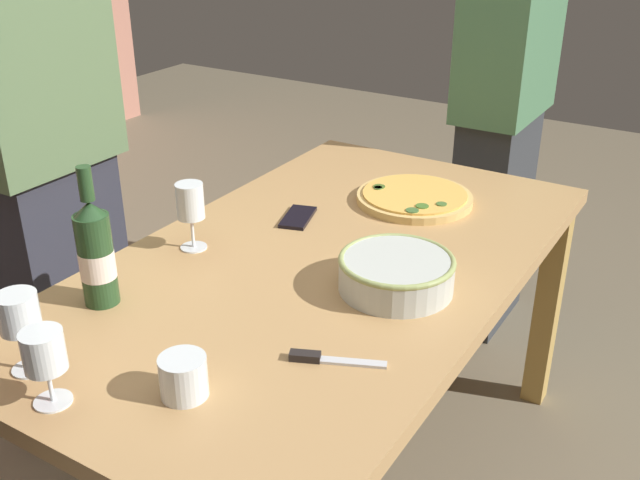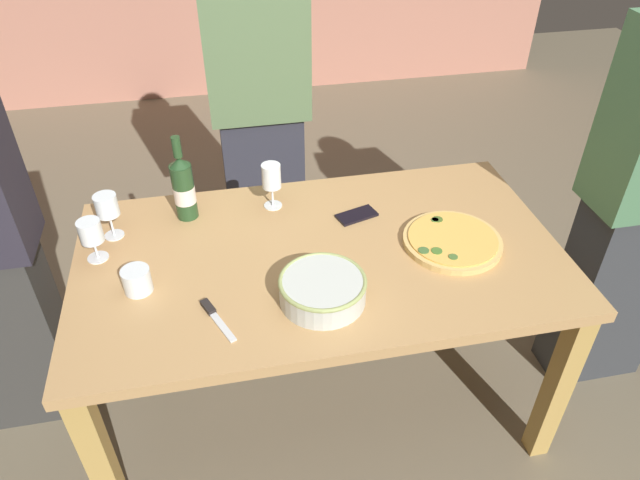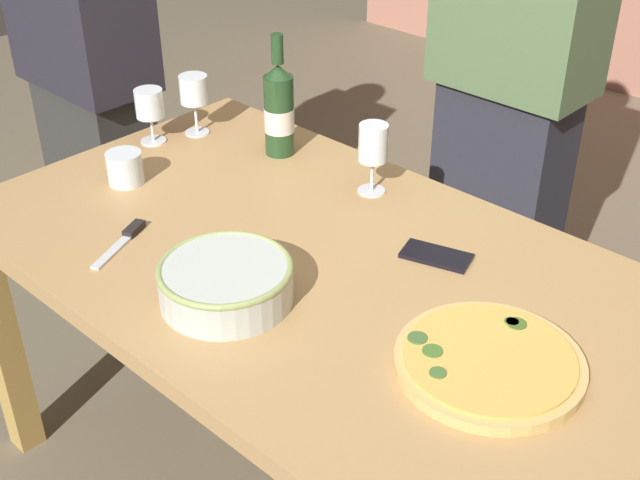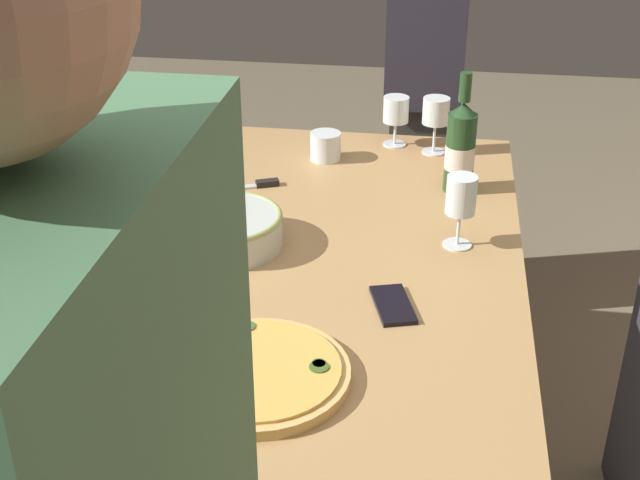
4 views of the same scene
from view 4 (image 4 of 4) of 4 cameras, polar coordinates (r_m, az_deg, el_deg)
name	(u,v)px [view 4 (image 4 of 4)]	position (r m, az deg, el deg)	size (l,w,h in m)	color
dining_table	(320,296)	(1.95, 0.00, -3.73)	(1.60, 0.90, 0.75)	tan
pizza	(258,373)	(1.54, -4.16, -8.84)	(0.33, 0.33, 0.03)	tan
serving_bowl	(225,228)	(1.96, -6.32, 0.79)	(0.26, 0.26, 0.08)	silver
wine_bottle	(460,147)	(2.22, 9.34, 6.15)	(0.08, 0.08, 0.32)	#224222
wine_glass_near_pizza	(461,199)	(1.94, 9.37, 2.71)	(0.07, 0.07, 0.17)	white
wine_glass_by_bottle	(396,112)	(2.51, 5.08, 8.47)	(0.07, 0.07, 0.15)	white
wine_glass_far_left	(436,114)	(2.46, 7.72, 8.33)	(0.08, 0.08, 0.16)	white
cup_amber	(326,146)	(2.42, 0.37, 6.27)	(0.09, 0.09, 0.08)	white
cell_phone	(393,305)	(1.74, 4.88, -4.33)	(0.07, 0.14, 0.01)	black
pizza_knife	(254,185)	(2.26, -4.45, 3.66)	(0.10, 0.18, 0.02)	silver
person_guest_right	(425,86)	(2.89, 6.99, 10.14)	(0.42, 0.24, 1.60)	#333230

